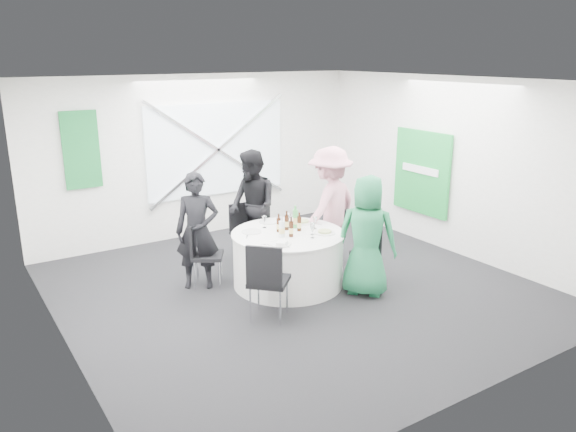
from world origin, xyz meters
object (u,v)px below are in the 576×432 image
person_man_back_left (197,231)px  chair_front_right (370,251)px  person_man_back (252,207)px  chair_front_left (267,276)px  banquet_table (288,259)px  chair_back_right (332,231)px  chair_back (244,227)px  green_water_bottle (295,219)px  clear_water_bottle (282,229)px  person_woman_pink (330,207)px  person_woman_green (367,236)px  chair_back_left (201,250)px

person_man_back_left → chair_front_right: bearing=-2.6°
person_man_back_left → person_man_back: 1.23m
chair_front_right → chair_front_left: size_ratio=0.87×
banquet_table → chair_back_right: size_ratio=1.87×
chair_back → chair_front_right: bearing=-64.4°
green_water_bottle → clear_water_bottle: 0.44m
person_woman_pink → person_man_back_left: bearing=-27.0°
chair_back → person_woman_green: person_woman_green is taller
person_woman_pink → person_woman_green: (-0.27, -1.17, -0.09)m
green_water_bottle → person_woman_green: bearing=-62.7°
person_woman_green → banquet_table: bearing=-0.0°
chair_back_left → person_woman_green: (1.73, -1.43, 0.28)m
chair_back → person_man_back_left: bearing=-149.7°
banquet_table → person_woman_pink: (0.98, 0.35, 0.53)m
chair_back → person_woman_pink: bearing=-42.9°
chair_back_left → chair_front_left: chair_front_left is taller
chair_front_right → chair_back_left: bearing=-87.7°
chair_back → person_woman_green: (0.72, -2.07, 0.30)m
chair_front_right → person_woman_green: person_woman_green is taller
chair_back → clear_water_bottle: bearing=-97.0°
chair_back_right → person_woman_pink: (-0.10, -0.07, 0.42)m
person_man_back_left → person_woman_pink: person_woman_pink is taller
person_man_back → person_woman_pink: person_woman_pink is taller
chair_back_right → person_woman_pink: person_woman_pink is taller
chair_back → clear_water_bottle: clear_water_bottle is taller
banquet_table → person_woman_pink: 1.16m
person_man_back → person_woman_pink: bearing=53.9°
green_water_bottle → chair_front_right: bearing=-48.0°
person_man_back_left → person_woman_green: 2.28m
clear_water_bottle → person_woman_green: bearing=-39.7°
chair_back → green_water_bottle: 1.19m
banquet_table → chair_front_left: (-0.83, -0.82, 0.21)m
chair_back_right → banquet_table: bearing=-90.0°
chair_front_right → clear_water_bottle: size_ratio=3.14×
person_man_back → person_woman_green: person_man_back is taller
chair_front_left → green_water_bottle: size_ratio=3.09×
green_water_bottle → banquet_table: bearing=-146.9°
chair_back_left → green_water_bottle: 1.37m
chair_front_right → green_water_bottle: 1.14m
chair_front_left → person_woman_pink: 2.17m
chair_back_right → person_woman_green: person_woman_green is taller
chair_front_left → person_woman_pink: bearing=-101.7°
chair_back_right → person_man_back_left: bearing=-116.4°
person_man_back_left → person_man_back: person_man_back is taller
banquet_table → clear_water_bottle: size_ratio=5.62×
person_woman_green → green_water_bottle: person_woman_green is taller
person_man_back_left → person_man_back: (1.13, 0.49, 0.06)m
chair_back → chair_front_left: bearing=-112.2°
chair_front_left → green_water_bottle: bearing=-92.0°
person_man_back → clear_water_bottle: size_ratio=6.26×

